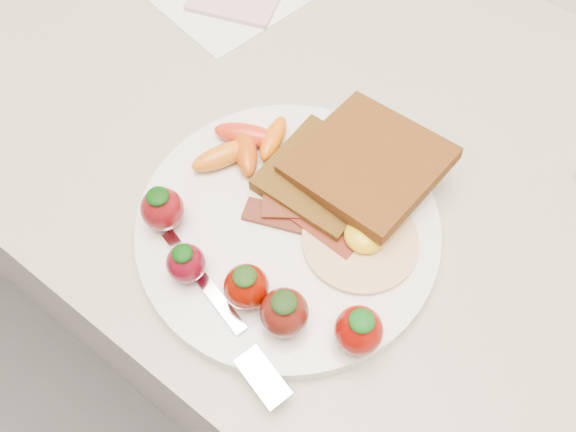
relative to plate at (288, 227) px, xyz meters
The scene contains 9 objects.
counter 0.48m from the plate, 85.72° to the left, with size 2.00×0.60×0.90m, color gray.
plate is the anchor object (origin of this frame).
toast_lower 0.06m from the plate, 90.78° to the left, with size 0.10×0.10×0.01m, color black.
toast_upper 0.09m from the plate, 71.76° to the left, with size 0.12×0.12×0.01m, color #472B10.
fried_egg 0.07m from the plate, 19.86° to the left, with size 0.12×0.12×0.02m.
bacon_strips 0.02m from the plate, 44.73° to the left, with size 0.11×0.08×0.01m.
baby_carrots 0.09m from the plate, 154.47° to the left, with size 0.07×0.11×0.02m.
strawberries 0.08m from the plate, 77.13° to the right, with size 0.23×0.07×0.05m.
fork 0.11m from the plate, 79.67° to the right, with size 0.17×0.07×0.00m.
Camera 1 is at (0.14, 1.38, 1.35)m, focal length 35.00 mm.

